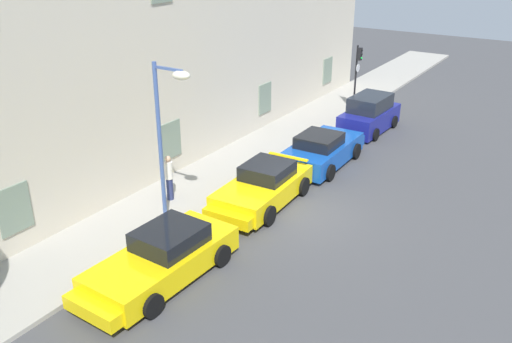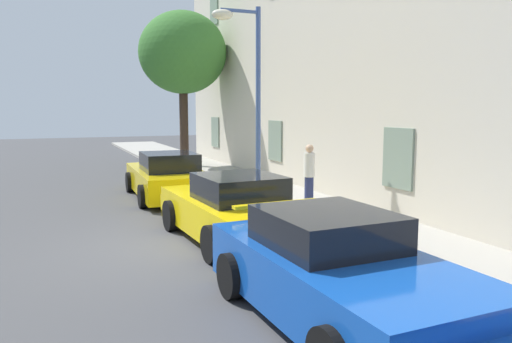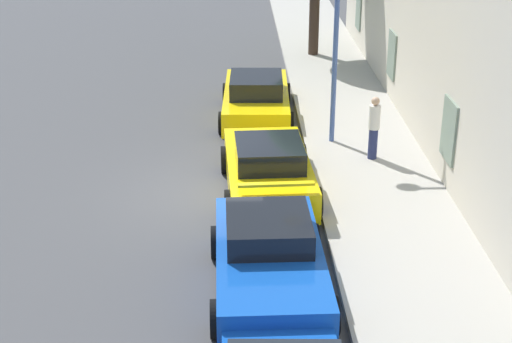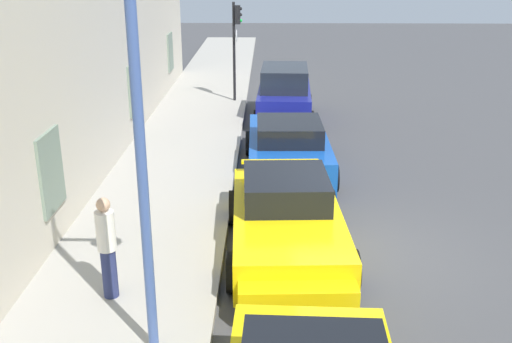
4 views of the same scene
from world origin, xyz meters
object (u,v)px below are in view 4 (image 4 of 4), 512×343
(sportscar_yellow_flank, at_px, (287,225))
(street_lamp, at_px, (172,82))
(pedestrian_admiring, at_px, (107,246))
(traffic_light, at_px, (236,34))
(sportscar_white_middle, at_px, (288,147))
(hatchback_parked, at_px, (284,96))

(sportscar_yellow_flank, xyz_separation_m, street_lamp, (-3.01, 1.53, 3.30))
(sportscar_yellow_flank, xyz_separation_m, pedestrian_admiring, (-1.69, 2.89, 0.40))
(traffic_light, distance_m, pedestrian_admiring, 13.96)
(street_lamp, bearing_deg, pedestrian_admiring, 45.81)
(sportscar_yellow_flank, distance_m, traffic_light, 12.37)
(sportscar_white_middle, distance_m, street_lamp, 8.65)
(pedestrian_admiring, bearing_deg, sportscar_yellow_flank, -59.77)
(sportscar_white_middle, xyz_separation_m, pedestrian_admiring, (-6.49, 3.05, 0.40))
(pedestrian_admiring, bearing_deg, sportscar_white_middle, -25.21)
(sportscar_yellow_flank, height_order, sportscar_white_middle, sportscar_yellow_flank)
(sportscar_white_middle, height_order, hatchback_parked, hatchback_parked)
(sportscar_white_middle, xyz_separation_m, street_lamp, (-7.82, 1.69, 3.30))
(sportscar_white_middle, distance_m, pedestrian_admiring, 7.18)
(sportscar_yellow_flank, bearing_deg, traffic_light, 7.26)
(sportscar_yellow_flank, distance_m, sportscar_white_middle, 4.80)
(traffic_light, height_order, street_lamp, street_lamp)
(hatchback_parked, height_order, street_lamp, street_lamp)
(sportscar_white_middle, relative_size, traffic_light, 1.36)
(street_lamp, bearing_deg, sportscar_yellow_flank, -26.88)
(sportscar_yellow_flank, height_order, traffic_light, traffic_light)
(hatchback_parked, xyz_separation_m, street_lamp, (-12.86, 1.72, 3.11))
(traffic_light, bearing_deg, sportscar_yellow_flank, -172.74)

